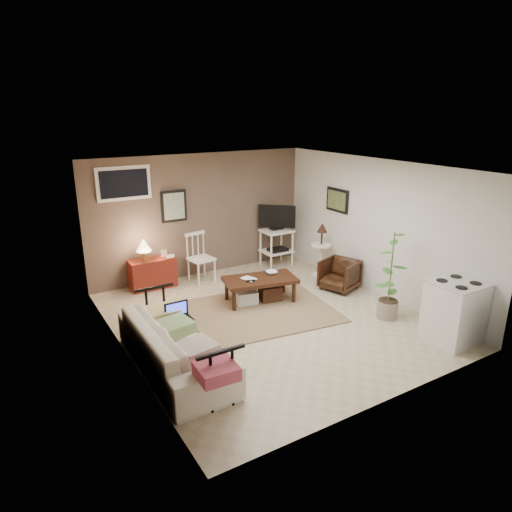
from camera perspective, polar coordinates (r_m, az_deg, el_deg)
floor at (r=7.35m, az=1.58°, el=-7.87°), size 5.00×5.00×0.00m
art_back at (r=8.77m, az=-10.23°, el=6.16°), size 0.50×0.03×0.60m
art_right at (r=8.96m, az=10.13°, el=6.88°), size 0.03×0.60×0.45m
window at (r=8.41m, az=-16.20°, el=8.70°), size 0.96×0.03×0.60m
rug at (r=7.59m, az=0.60°, el=-6.90°), size 2.54×2.14×0.02m
coffee_table at (r=7.86m, az=0.45°, el=-4.02°), size 1.34×0.88×0.47m
sofa at (r=5.98m, az=-10.19°, el=-10.04°), size 0.64×2.19×0.86m
sofa_pillows at (r=5.74m, az=-8.81°, el=-10.11°), size 0.42×2.09×0.15m
sofa_end_rails at (r=6.04m, az=-9.02°, el=-10.28°), size 0.59×2.19×0.74m
laptop at (r=6.30m, az=-9.71°, el=-7.18°), size 0.34×0.25×0.23m
red_console at (r=8.68m, az=-12.91°, el=-1.80°), size 0.84×0.37×0.97m
spindle_chair at (r=8.84m, az=-6.93°, el=-0.36°), size 0.48×0.48×0.94m
tv_stand at (r=9.59m, az=2.62°, el=2.77°), size 0.61×0.56×1.30m
side_table at (r=9.06m, az=8.19°, el=1.57°), size 0.41×0.41×1.08m
armchair at (r=8.53m, az=10.40°, el=-2.14°), size 0.74×0.76×0.62m
potted_plant at (r=7.41m, az=16.51°, el=-1.97°), size 0.36×0.36×1.45m
stove at (r=7.11m, az=23.55°, el=-6.39°), size 0.70×0.65×0.91m
bowl at (r=7.97m, az=1.96°, el=-1.55°), size 0.21×0.10×0.20m
book_table at (r=7.64m, az=-1.39°, el=-2.25°), size 0.18×0.07×0.25m
book_console at (r=8.65m, az=-11.21°, el=0.53°), size 0.15×0.08×0.20m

